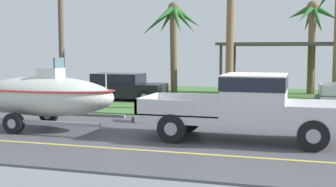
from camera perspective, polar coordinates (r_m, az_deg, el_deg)
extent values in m
cube|color=#4C4C51|center=(12.77, 9.68, -6.18)|extent=(36.00, 8.00, 0.06)
cube|color=#477538|center=(23.60, 12.95, -0.85)|extent=(36.00, 14.00, 0.11)
cube|color=#DBCC4C|center=(11.02, 8.53, -7.84)|extent=(34.20, 0.12, 0.01)
cube|color=silver|center=(12.91, 9.14, -3.07)|extent=(5.63, 2.04, 0.22)
cube|color=silver|center=(12.76, 18.22, -2.01)|extent=(1.58, 2.04, 0.38)
cube|color=silver|center=(12.78, 10.94, -0.12)|extent=(1.69, 2.04, 1.13)
cube|color=black|center=(12.75, 10.97, 1.39)|extent=(1.71, 2.06, 0.38)
cube|color=gray|center=(13.20, 2.10, -2.24)|extent=(2.36, 2.04, 0.04)
cube|color=silver|center=(14.12, 3.11, -0.91)|extent=(2.36, 0.08, 0.45)
cube|color=silver|center=(12.23, 0.95, -1.88)|extent=(2.36, 0.08, 0.45)
cube|color=silver|center=(13.50, -2.59, -1.20)|extent=(0.08, 2.04, 0.45)
cube|color=#333338|center=(13.58, -2.98, -2.84)|extent=(0.12, 1.84, 0.16)
sphere|color=#B2B2B7|center=(13.62, -3.46, -2.61)|extent=(0.10, 0.10, 0.10)
cylinder|color=black|center=(13.74, 17.73, -3.72)|extent=(0.80, 0.28, 0.80)
cylinder|color=#9E9EA3|center=(13.74, 17.73, -3.72)|extent=(0.36, 0.29, 0.36)
cylinder|color=black|center=(11.94, 17.88, -5.07)|extent=(0.80, 0.28, 0.80)
cylinder|color=#9E9EA3|center=(11.94, 17.88, -5.07)|extent=(0.36, 0.29, 0.36)
cylinder|color=black|center=(14.15, 2.56, -3.20)|extent=(0.80, 0.28, 0.80)
cylinder|color=#9E9EA3|center=(14.15, 2.56, -3.20)|extent=(0.36, 0.29, 0.36)
cylinder|color=black|center=(12.42, 0.51, -4.41)|extent=(0.80, 0.28, 0.80)
cylinder|color=#9E9EA3|center=(12.42, 0.51, -4.41)|extent=(0.36, 0.29, 0.36)
cube|color=gray|center=(13.81, -5.21, -3.51)|extent=(0.90, 0.10, 0.08)
cube|color=gray|center=(15.88, -13.47, -2.47)|extent=(4.76, 0.12, 0.10)
cube|color=gray|center=(14.32, -17.23, -3.42)|extent=(4.76, 0.12, 0.10)
cylinder|color=black|center=(16.18, -14.82, -2.57)|extent=(0.64, 0.22, 0.64)
cylinder|color=#9E9EA3|center=(16.18, -14.82, -2.57)|extent=(0.29, 0.23, 0.29)
cylinder|color=black|center=(14.55, -18.92, -3.57)|extent=(0.64, 0.22, 0.64)
cylinder|color=#9E9EA3|center=(14.55, -18.92, -3.57)|extent=(0.29, 0.23, 0.29)
ellipsoid|color=silver|center=(15.01, -15.32, -0.32)|extent=(4.78, 1.83, 1.28)
ellipsoid|color=#B22626|center=(14.99, -15.34, 0.53)|extent=(4.88, 1.87, 0.12)
cube|color=silver|center=(14.84, -14.59, 1.88)|extent=(0.70, 0.60, 0.65)
cube|color=slate|center=(14.66, -13.63, 3.72)|extent=(0.06, 0.56, 0.36)
cylinder|color=silver|center=(13.95, -7.84, 1.48)|extent=(0.04, 0.04, 0.50)
cube|color=silver|center=(19.44, 18.69, 0.55)|extent=(0.08, 1.95, 0.45)
cube|color=#333338|center=(19.47, 18.36, -0.60)|extent=(0.12, 1.75, 0.16)
sphere|color=#B2B2B7|center=(19.47, 18.01, -0.44)|extent=(0.10, 0.10, 0.10)
cube|color=black|center=(22.92, -5.75, 0.42)|extent=(4.32, 1.76, 0.70)
cube|color=black|center=(22.96, -6.27, 1.92)|extent=(2.42, 1.62, 0.50)
cylinder|color=black|center=(23.16, -1.64, 0.00)|extent=(0.66, 0.22, 0.66)
cylinder|color=#9E9EA3|center=(23.16, -1.64, 0.00)|extent=(0.30, 0.23, 0.30)
cylinder|color=black|center=(21.68, -2.95, -0.38)|extent=(0.66, 0.22, 0.66)
cylinder|color=#9E9EA3|center=(21.68, -2.95, -0.38)|extent=(0.30, 0.23, 0.30)
cylinder|color=black|center=(24.25, -8.25, 0.19)|extent=(0.66, 0.22, 0.66)
cylinder|color=#9E9EA3|center=(24.25, -8.25, 0.19)|extent=(0.30, 0.23, 0.30)
cylinder|color=black|center=(22.83, -9.92, -0.16)|extent=(0.66, 0.22, 0.66)
cylinder|color=#9E9EA3|center=(22.83, -9.92, -0.16)|extent=(0.30, 0.23, 0.30)
cylinder|color=#4C4238|center=(27.60, 8.40, 3.03)|extent=(0.14, 0.14, 2.79)
cylinder|color=#4C4238|center=(22.90, 6.67, 2.58)|extent=(0.14, 0.14, 2.79)
cube|color=#4C4742|center=(24.92, 14.92, 6.03)|extent=(6.85, 5.26, 0.14)
cylinder|color=brown|center=(23.66, 0.71, 5.08)|extent=(0.35, 0.63, 4.77)
cone|color=#286028|center=(23.66, 2.04, 9.28)|extent=(1.40, 0.59, 1.52)
cone|color=#286028|center=(24.30, 2.42, 9.59)|extent=(1.48, 1.84, 1.29)
cone|color=#286028|center=(24.51, 0.52, 9.14)|extent=(1.03, 1.85, 1.59)
cone|color=#286028|center=(24.01, -0.16, 9.24)|extent=(1.22, 0.76, 1.47)
cone|color=#286028|center=(23.65, -1.29, 9.12)|extent=(1.86, 1.00, 1.68)
cone|color=#286028|center=(23.14, -0.31, 10.04)|extent=(0.87, 1.66, 1.10)
cone|color=#286028|center=(23.08, 1.13, 9.34)|extent=(1.14, 1.56, 1.59)
sphere|color=brown|center=(23.77, 0.71, 10.83)|extent=(0.56, 0.56, 0.56)
cylinder|color=brown|center=(19.21, 7.85, 8.15)|extent=(0.32, 0.71, 6.91)
cylinder|color=brown|center=(26.92, 17.69, 5.12)|extent=(0.42, 0.67, 5.00)
cone|color=#286028|center=(27.00, 19.46, 9.47)|extent=(1.74, 0.47, 1.21)
cone|color=#286028|center=(27.52, 18.37, 8.83)|extent=(1.05, 1.52, 1.67)
cone|color=#286028|center=(27.50, 17.34, 8.95)|extent=(0.85, 1.42, 1.55)
cone|color=#286028|center=(27.03, 16.38, 9.78)|extent=(1.53, 0.46, 1.02)
cone|color=#286028|center=(26.12, 17.02, 9.59)|extent=(1.13, 2.05, 1.25)
cone|color=#286028|center=(26.42, 18.33, 9.10)|extent=(0.91, 1.53, 1.56)
sphere|color=brown|center=(27.04, 17.84, 10.41)|extent=(0.68, 0.68, 0.68)
cylinder|color=brown|center=(20.19, -13.35, 8.21)|extent=(0.24, 0.24, 7.10)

